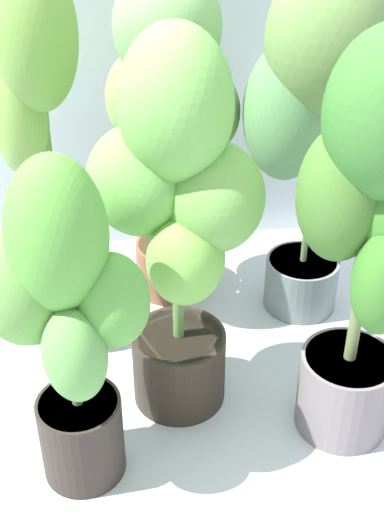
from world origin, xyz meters
TOP-DOWN VIEW (x-y plane):
  - ground_plane at (0.00, 0.00)m, footprint 8.00×8.00m
  - potted_plant_back_left at (-0.33, 0.38)m, footprint 0.28×0.24m
  - potted_plant_center at (-0.04, 0.09)m, footprint 0.45×0.37m
  - potted_plant_front_left at (-0.29, -0.11)m, footprint 0.39×0.31m
  - potted_plant_back_right at (0.33, 0.43)m, footprint 0.41×0.34m
  - potted_plant_front_right at (0.33, -0.06)m, footprint 0.33×0.31m
  - potted_plant_back_center at (-0.00, 0.55)m, footprint 0.42×0.37m

SIDE VIEW (x-z plane):
  - ground_plane at x=0.00m, z-range 0.00..0.00m
  - potted_plant_front_left at x=-0.29m, z-range 0.06..0.83m
  - potted_plant_center at x=-0.04m, z-range 0.07..1.00m
  - potted_plant_front_right at x=0.33m, z-range 0.09..1.04m
  - potted_plant_back_left at x=-0.33m, z-range 0.05..1.08m
  - potted_plant_back_center at x=0.00m, z-range 0.11..1.06m
  - potted_plant_back_right at x=0.33m, z-range 0.15..1.13m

